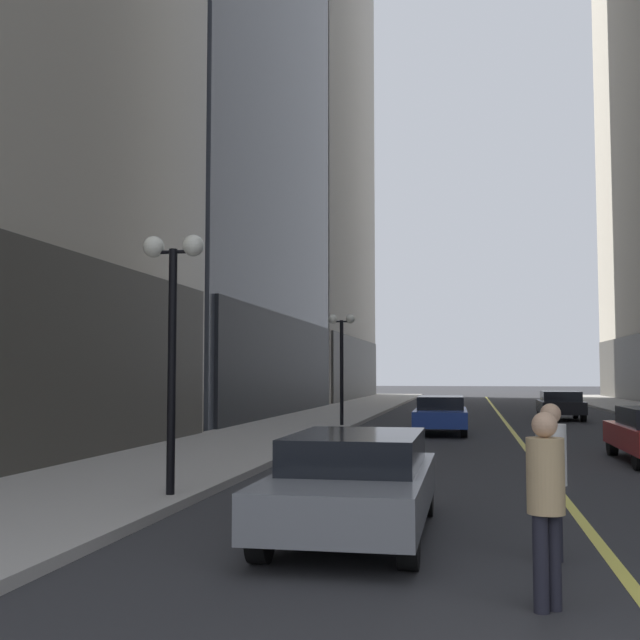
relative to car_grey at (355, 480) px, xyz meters
The scene contains 10 objects.
ground_plane 28.64m from the car_grey, 83.85° to the left, with size 200.00×200.00×0.00m, color #2D2D30.
sidewalk_left 28.94m from the car_grey, 100.32° to the left, with size 4.50×78.00×0.15m, color #ADA8A0.
lane_centre_stripe 28.64m from the car_grey, 83.85° to the left, with size 0.16×70.00×0.01m, color #E5D64C.
car_grey is the anchor object (origin of this frame).
car_blue 18.08m from the car_grey, 88.39° to the left, with size 1.90×4.82×1.32m.
car_black 28.05m from the car_grey, 78.38° to the left, with size 1.95×4.13×1.32m.
pedestrian_in_white_shirt 2.65m from the car_grey, 24.17° to the right, with size 0.47×0.47×1.78m.
pedestrian_in_tan_trench 3.69m from the car_grey, 53.98° to the right, with size 0.48×0.48×1.77m.
street_lamp_left_near 4.62m from the car_grey, 149.65° to the left, with size 1.06×0.36×4.43m.
street_lamp_left_far 20.23m from the car_grey, 99.56° to the left, with size 1.06×0.36×4.43m.
Camera 1 is at (-1.58, -3.89, 2.12)m, focal length 44.28 mm.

